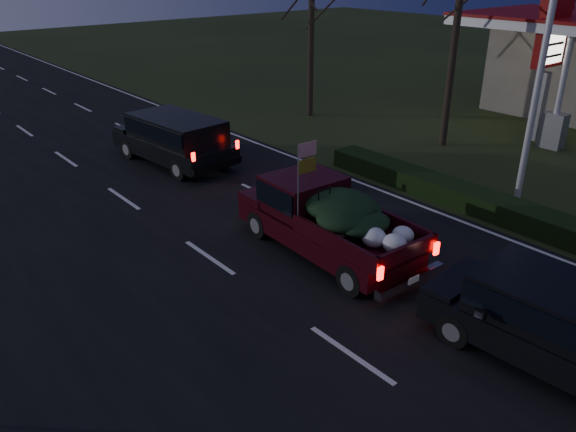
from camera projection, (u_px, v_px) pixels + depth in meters
ground at (351, 355)px, 10.75m from camera, size 120.00×120.00×0.00m
road_asphalt at (351, 355)px, 10.75m from camera, size 14.00×120.00×0.02m
hedge_row at (459, 195)px, 17.26m from camera, size 1.00×10.00×0.60m
light_pole at (551, 16)px, 15.39m from camera, size 0.50×0.90×9.16m
gas_price_pylon at (550, 47)px, 21.98m from camera, size 2.00×0.41×5.57m
gas_canopy at (553, 25)px, 23.60m from camera, size 7.10×6.10×4.88m
bare_tree_far at (312, 0)px, 25.02m from camera, size 3.60×3.60×7.00m
pickup_truck at (327, 216)px, 14.11m from camera, size 2.21×5.30×2.74m
lead_suv at (175, 135)px, 20.32m from camera, size 2.56×5.20×1.44m
rear_suv at (565, 320)px, 10.07m from camera, size 2.35×4.75×1.33m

